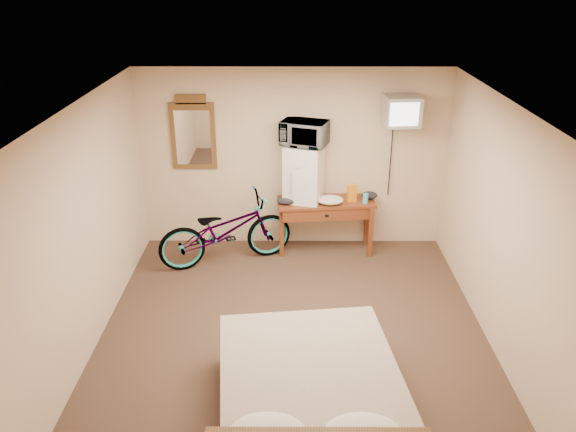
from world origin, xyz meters
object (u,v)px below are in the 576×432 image
(bed, at_px, (312,406))
(mini_fridge, at_px, (304,173))
(blue_cup, at_px, (365,198))
(wall_mirror, at_px, (193,133))
(desk, at_px, (326,210))
(bicycle, at_px, (226,230))
(microwave, at_px, (304,133))
(crt_television, at_px, (402,111))

(bed, bearing_deg, mini_fridge, 90.05)
(blue_cup, xyz_separation_m, wall_mirror, (-2.32, 0.32, 0.81))
(desk, xyz_separation_m, mini_fridge, (-0.31, 0.06, 0.51))
(wall_mirror, bearing_deg, bicycle, -53.48)
(blue_cup, bearing_deg, bed, -104.01)
(microwave, distance_m, bed, 3.71)
(mini_fridge, bearing_deg, wall_mirror, 171.95)
(crt_television, bearing_deg, wall_mirror, 174.75)
(desk, distance_m, mini_fridge, 0.60)
(mini_fridge, xyz_separation_m, bicycle, (-1.04, -0.40, -0.67))
(desk, relative_size, microwave, 2.32)
(mini_fridge, distance_m, bicycle, 1.30)
(microwave, xyz_separation_m, blue_cup, (0.83, -0.11, -0.87))
(microwave, relative_size, blue_cup, 4.48)
(microwave, xyz_separation_m, bicycle, (-1.04, -0.40, -1.22))
(microwave, height_order, bed, microwave)
(crt_television, bearing_deg, bicycle, -171.09)
(microwave, xyz_separation_m, bed, (0.00, -3.44, -1.40))
(microwave, relative_size, crt_television, 1.01)
(mini_fridge, xyz_separation_m, bed, (0.00, -3.44, -0.84))
(desk, distance_m, microwave, 1.11)
(desk, bearing_deg, wall_mirror, 171.40)
(blue_cup, relative_size, bicycle, 0.07)
(microwave, height_order, crt_television, crt_television)
(blue_cup, height_order, bed, bed)
(blue_cup, xyz_separation_m, bicycle, (-1.87, -0.29, -0.34))
(mini_fridge, relative_size, crt_television, 1.34)
(mini_fridge, bearing_deg, crt_television, -1.84)
(crt_television, xyz_separation_m, bicycle, (-2.28, -0.36, -1.52))
(crt_television, bearing_deg, mini_fridge, 178.16)
(mini_fridge, height_order, crt_television, crt_television)
(mini_fridge, relative_size, blue_cup, 5.96)
(mini_fridge, distance_m, crt_television, 1.50)
(desk, distance_m, bed, 3.41)
(microwave, height_order, bicycle, microwave)
(crt_television, xyz_separation_m, wall_mirror, (-2.73, 0.25, -0.37))
(desk, distance_m, wall_mirror, 2.07)
(mini_fridge, height_order, bed, mini_fridge)
(mini_fridge, relative_size, wall_mirror, 0.76)
(blue_cup, relative_size, crt_television, 0.23)
(wall_mirror, height_order, bed, wall_mirror)
(desk, height_order, blue_cup, blue_cup)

